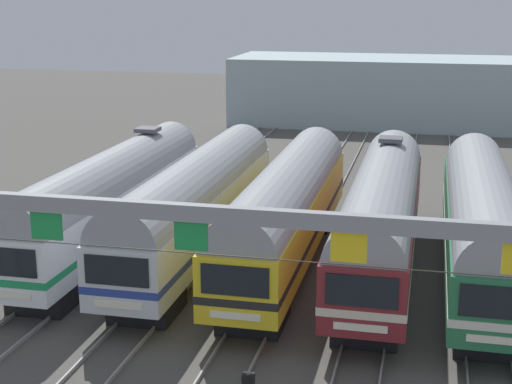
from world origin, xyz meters
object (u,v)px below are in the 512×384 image
catenary_gantry (191,250)px  commuter_train_white (110,197)px  commuter_train_silver (196,202)px  commuter_train_yellow (286,208)px  commuter_train_maroon (382,214)px  commuter_train_green (482,220)px

catenary_gantry → commuter_train_white: bearing=121.2°
commuter_train_silver → commuter_train_yellow: size_ratio=1.00×
commuter_train_white → commuter_train_silver: bearing=-0.1°
commuter_train_white → commuter_train_silver: (4.09, -0.00, -0.00)m
commuter_train_white → catenary_gantry: catenary_gantry is taller
commuter_train_maroon → catenary_gantry: bearing=-106.8°
commuter_train_silver → catenary_gantry: size_ratio=0.84×
commuter_train_white → commuter_train_maroon: same height
commuter_train_silver → commuter_train_maroon: bearing=0.0°
commuter_train_white → catenary_gantry: 15.99m
commuter_train_silver → commuter_train_yellow: 4.09m
commuter_train_white → commuter_train_silver: commuter_train_white is taller
commuter_train_green → catenary_gantry: catenary_gantry is taller
commuter_train_silver → commuter_train_yellow: bearing=0.0°
commuter_train_yellow → commuter_train_maroon: size_ratio=1.00×
commuter_train_silver → catenary_gantry: bearing=-73.2°
catenary_gantry → commuter_train_yellow: bearing=90.0°
commuter_train_green → catenary_gantry: 15.98m
commuter_train_silver → catenary_gantry: (4.09, -13.49, 2.56)m
commuter_train_yellow → commuter_train_green: (8.17, 0.00, 0.00)m
commuter_train_maroon → commuter_train_yellow: bearing=-179.9°
commuter_train_white → commuter_train_maroon: 12.26m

